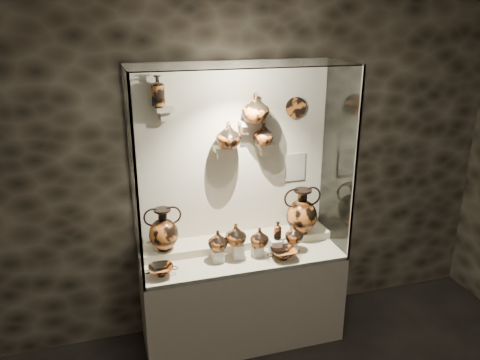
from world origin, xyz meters
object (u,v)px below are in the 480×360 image
jug_e (294,234)px  ovoid_vase_c (264,134)px  jug_a (218,240)px  amphora_right (302,211)px  ovoid_vase_a (228,135)px  ovoid_vase_b (256,108)px  kylix_right (283,253)px  lekythos_tall (158,89)px  jug_b (236,234)px  kylix_left (161,270)px  amphora_left (163,229)px  lekythos_small (278,229)px  jug_c (259,237)px

jug_e → ovoid_vase_c: size_ratio=0.88×
jug_a → jug_e: size_ratio=1.05×
amphora_right → ovoid_vase_a: 0.97m
jug_e → ovoid_vase_b: ovoid_vase_b is taller
kylix_right → lekythos_tall: lekythos_tall is taller
jug_b → kylix_left: jug_b is taller
ovoid_vase_a → jug_b: bearing=-77.9°
amphora_right → jug_e: size_ratio=2.56×
amphora_right → jug_a: 0.83m
amphora_left → lekythos_small: amphora_left is taller
lekythos_small → lekythos_tall: 1.50m
amphora_right → ovoid_vase_c: size_ratio=2.25×
jug_e → kylix_right: bearing=-149.4°
amphora_right → kylix_left: 1.34m
ovoid_vase_b → kylix_left: bearing=-163.3°
kylix_left → ovoid_vase_a: bearing=37.4°
lekythos_tall → amphora_left: bearing=-126.6°
amphora_left → kylix_left: 0.36m
jug_b → kylix_right: (0.38, -0.12, -0.17)m
jug_c → jug_e: jug_c is taller
jug_b → kylix_left: (-0.63, -0.10, -0.17)m
jug_c → ovoid_vase_b: size_ratio=0.69×
lekythos_small → ovoid_vase_a: 0.89m
kylix_right → lekythos_tall: size_ratio=0.98×
ovoid_vase_b → ovoid_vase_c: (0.08, 0.03, -0.23)m
kylix_left → jug_c: bearing=15.4°
jug_c → jug_e: size_ratio=1.02×
amphora_left → jug_e: amphora_left is taller
kylix_right → jug_e: bearing=46.8°
jug_a → kylix_right: 0.56m
ovoid_vase_c → jug_e: bearing=-67.6°
amphora_left → jug_c: (0.76, -0.21, -0.08)m
amphora_left → ovoid_vase_c: bearing=4.9°
jug_b → jug_c: jug_b is taller
lekythos_tall → ovoid_vase_c: size_ratio=1.51×
kylix_left → jug_b: bearing=18.2°
jug_e → lekythos_tall: (-1.04, 0.30, 1.22)m
kylix_left → ovoid_vase_c: size_ratio=1.37×
jug_e → lekythos_small: size_ratio=0.90×
jug_a → lekythos_tall: lekythos_tall is taller
lekythos_small → ovoid_vase_c: (-0.05, 0.24, 0.77)m
ovoid_vase_a → amphora_right: bearing=9.1°
jug_b → lekythos_small: bearing=2.0°
jug_e → ovoid_vase_b: 1.11m
ovoid_vase_a → jug_e: bearing=-12.2°
amphora_right → lekythos_small: bearing=-170.9°
lekythos_small → kylix_right: bearing=-91.1°
jug_c → ovoid_vase_a: size_ratio=0.77×
jug_c → lekythos_tall: lekythos_tall is taller
jug_b → jug_e: size_ratio=1.14×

